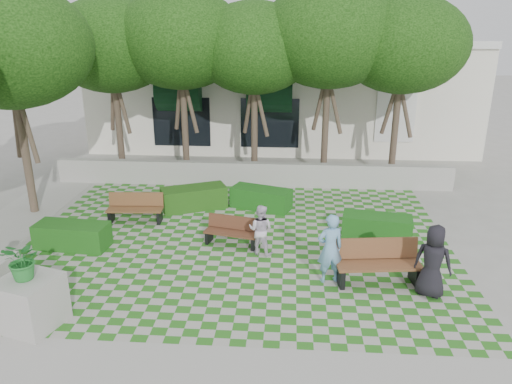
# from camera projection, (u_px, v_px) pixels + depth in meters

# --- Properties ---
(ground) EXTENTS (90.00, 90.00, 0.00)m
(ground) POSITION_uv_depth(u_px,v_px,m) (233.00, 260.00, 13.31)
(ground) COLOR gray
(ground) RESTS_ON ground
(lawn) EXTENTS (12.00, 12.00, 0.00)m
(lawn) POSITION_uv_depth(u_px,v_px,m) (237.00, 243.00, 14.25)
(lawn) COLOR #2B721E
(lawn) RESTS_ON ground
(sidewalk_south) EXTENTS (16.00, 2.00, 0.01)m
(sidewalk_south) POSITION_uv_depth(u_px,v_px,m) (203.00, 381.00, 8.89)
(sidewalk_south) COLOR #9E9B93
(sidewalk_south) RESTS_ON ground
(retaining_wall) EXTENTS (15.00, 0.36, 0.90)m
(retaining_wall) POSITION_uv_depth(u_px,v_px,m) (252.00, 174.00, 18.99)
(retaining_wall) COLOR #9E9B93
(retaining_wall) RESTS_ON ground
(bench_east) EXTENTS (2.10, 0.91, 1.07)m
(bench_east) POSITION_uv_depth(u_px,v_px,m) (378.00, 263.00, 12.03)
(bench_east) COLOR brown
(bench_east) RESTS_ON ground
(bench_mid) EXTENTS (1.61, 0.85, 0.81)m
(bench_mid) POSITION_uv_depth(u_px,v_px,m) (232.00, 232.00, 14.08)
(bench_mid) COLOR #4F2B1B
(bench_mid) RESTS_ON ground
(bench_west) EXTENTS (1.75, 0.67, 0.90)m
(bench_west) POSITION_uv_depth(u_px,v_px,m) (135.00, 208.00, 15.65)
(bench_west) COLOR brown
(bench_west) RESTS_ON ground
(hedge_east) EXTENTS (2.07, 1.10, 0.69)m
(hedge_east) POSITION_uv_depth(u_px,v_px,m) (377.00, 227.00, 14.52)
(hedge_east) COLOR #164D14
(hedge_east) RESTS_ON ground
(hedge_midright) EXTENTS (2.14, 1.42, 0.70)m
(hedge_midright) POSITION_uv_depth(u_px,v_px,m) (261.00, 198.00, 16.77)
(hedge_midright) COLOR #165115
(hedge_midright) RESTS_ON ground
(hedge_midleft) EXTENTS (2.29, 1.64, 0.74)m
(hedge_midleft) POSITION_uv_depth(u_px,v_px,m) (194.00, 198.00, 16.74)
(hedge_midleft) COLOR #1D4813
(hedge_midleft) RESTS_ON ground
(hedge_west) EXTENTS (2.08, 0.98, 0.70)m
(hedge_west) POSITION_uv_depth(u_px,v_px,m) (72.00, 236.00, 13.92)
(hedge_west) COLOR #184F15
(hedge_west) RESTS_ON ground
(planter_front) EXTENTS (1.36, 1.36, 1.95)m
(planter_front) POSITION_uv_depth(u_px,v_px,m) (29.00, 292.00, 10.25)
(planter_front) COLOR #9E9B93
(planter_front) RESTS_ON ground
(person_blue) EXTENTS (0.74, 0.59, 1.76)m
(person_blue) POSITION_uv_depth(u_px,v_px,m) (330.00, 249.00, 11.95)
(person_blue) COLOR #72A7CF
(person_blue) RESTS_ON ground
(person_dark) EXTENTS (1.01, 0.87, 1.74)m
(person_dark) POSITION_uv_depth(u_px,v_px,m) (433.00, 261.00, 11.35)
(person_dark) COLOR black
(person_dark) RESTS_ON ground
(person_white) EXTENTS (0.80, 0.70, 1.40)m
(person_white) POSITION_uv_depth(u_px,v_px,m) (261.00, 230.00, 13.44)
(person_white) COLOR silver
(person_white) RESTS_ON ground
(tree_row) EXTENTS (17.70, 13.40, 7.41)m
(tree_row) POSITION_uv_depth(u_px,v_px,m) (197.00, 45.00, 17.30)
(tree_row) COLOR #47382B
(tree_row) RESTS_ON ground
(building) EXTENTS (18.00, 8.92, 5.15)m
(building) POSITION_uv_depth(u_px,v_px,m) (282.00, 90.00, 25.64)
(building) COLOR white
(building) RESTS_ON ground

